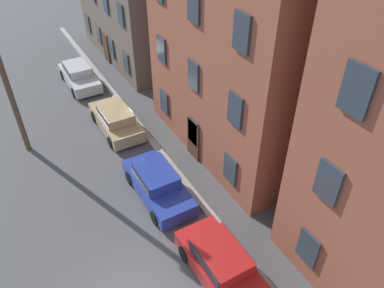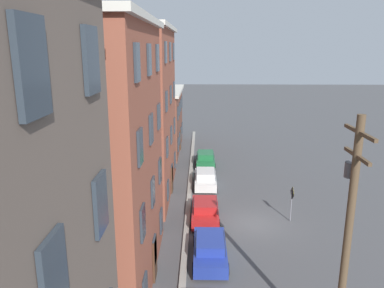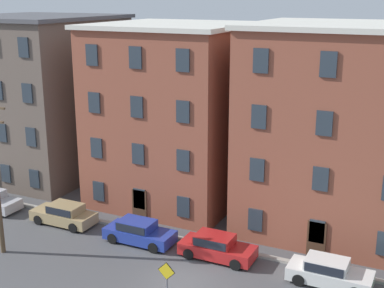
# 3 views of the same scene
# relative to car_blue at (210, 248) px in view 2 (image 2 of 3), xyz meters

# --- Properties ---
(ground_plane) EXTENTS (200.00, 200.00, 0.00)m
(ground_plane) POSITION_rel_car_blue_xyz_m (4.58, -3.07, -0.75)
(ground_plane) COLOR #4C4C4F
(kerb_strip) EXTENTS (56.00, 0.36, 0.16)m
(kerb_strip) POSITION_rel_car_blue_xyz_m (4.58, 1.43, -0.67)
(kerb_strip) COLOR #9E998E
(kerb_strip) RESTS_ON ground_plane
(apartment_midblock) EXTENTS (10.46, 10.88, 12.93)m
(apartment_midblock) POSITION_rel_car_blue_xyz_m (-1.66, 8.12, 5.73)
(apartment_midblock) COLOR brown
(apartment_midblock) RESTS_ON ground_plane
(apartment_far) EXTENTS (11.79, 11.23, 13.19)m
(apartment_far) POSITION_rel_car_blue_xyz_m (10.33, 8.29, 5.86)
(apartment_far) COLOR brown
(apartment_far) RESTS_ON ground_plane
(apartment_annex) EXTENTS (11.80, 9.71, 7.01)m
(apartment_annex) POSITION_rel_car_blue_xyz_m (23.65, 7.53, 2.77)
(apartment_annex) COLOR brown
(apartment_annex) RESTS_ON ground_plane
(car_blue) EXTENTS (4.40, 1.92, 1.43)m
(car_blue) POSITION_rel_car_blue_xyz_m (0.00, 0.00, 0.00)
(car_blue) COLOR #233899
(car_blue) RESTS_ON ground_plane
(car_red) EXTENTS (4.40, 1.92, 1.43)m
(car_red) POSITION_rel_car_blue_xyz_m (5.14, 0.21, 0.00)
(car_red) COLOR #B21E1E
(car_red) RESTS_ON ground_plane
(car_white) EXTENTS (4.40, 1.92, 1.43)m
(car_white) POSITION_rel_car_blue_xyz_m (11.66, 0.10, 0.00)
(car_white) COLOR silver
(car_white) RESTS_ON ground_plane
(car_green) EXTENTS (4.40, 1.92, 1.43)m
(car_green) POSITION_rel_car_blue_xyz_m (17.46, 0.02, 0.00)
(car_green) COLOR #1E6638
(car_green) RESTS_ON ground_plane
(caution_sign) EXTENTS (0.94, 0.08, 2.52)m
(caution_sign) POSITION_rel_car_blue_xyz_m (5.04, -5.66, 0.93)
(caution_sign) COLOR slate
(caution_sign) RESTS_ON ground_plane
(utility_pole) EXTENTS (2.40, 0.44, 9.47)m
(utility_pole) POSITION_rel_car_blue_xyz_m (-6.60, -4.65, 4.57)
(utility_pole) COLOR brown
(utility_pole) RESTS_ON ground_plane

